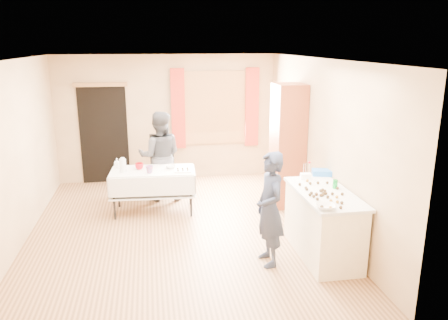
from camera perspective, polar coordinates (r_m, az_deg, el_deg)
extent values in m
cube|color=#9E7047|center=(6.92, -5.96, -9.22)|extent=(4.50, 5.50, 0.02)
cube|color=white|center=(6.31, -6.63, 13.02)|extent=(4.50, 5.50, 0.02)
cube|color=tan|center=(9.19, -7.40, 5.43)|extent=(4.50, 0.02, 2.60)
cube|color=tan|center=(3.87, -3.61, -8.27)|extent=(4.50, 0.02, 2.60)
cube|color=tan|center=(6.75, -25.79, 0.47)|extent=(0.02, 5.50, 2.60)
cube|color=tan|center=(6.99, 12.56, 2.11)|extent=(0.02, 5.50, 2.60)
cube|color=olive|center=(9.21, -1.16, 6.83)|extent=(1.32, 0.06, 1.52)
cube|color=white|center=(9.20, -1.15, 6.82)|extent=(1.20, 0.02, 1.40)
cube|color=#B32F1F|center=(9.08, -6.02, 6.63)|extent=(0.28, 0.06, 1.65)
cube|color=#B32F1F|center=(9.31, 3.67, 6.90)|extent=(0.28, 0.06, 1.65)
cube|color=black|center=(9.25, -15.40, 3.18)|extent=(0.95, 0.04, 2.00)
cube|color=olive|center=(9.08, -15.87, 9.45)|extent=(1.05, 0.06, 0.08)
cube|color=brown|center=(7.71, 8.29, 1.83)|extent=(0.50, 0.60, 2.16)
cube|color=#EFE3C3|center=(6.14, 12.77, -8.31)|extent=(0.63, 1.39, 0.86)
cube|color=silver|center=(5.97, 13.03, -4.26)|extent=(0.69, 1.45, 0.04)
cube|color=silver|center=(7.46, -9.29, -1.43)|extent=(1.42, 0.78, 0.04)
cube|color=black|center=(8.46, -8.18, -1.06)|extent=(0.52, 0.52, 0.07)
cube|color=black|center=(8.58, -8.10, 1.23)|extent=(0.46, 0.11, 0.66)
imported|color=#1B2239|center=(5.68, 6.00, -6.40)|extent=(0.62, 0.46, 1.52)
imported|color=black|center=(8.04, -8.35, 0.51)|extent=(0.93, 0.79, 1.64)
cylinder|color=#0D9D30|center=(6.12, 14.32, -3.06)|extent=(0.09, 0.09, 0.12)
imported|color=white|center=(5.36, 13.07, -5.97)|extent=(0.33, 0.33, 0.06)
cube|color=white|center=(6.46, 10.63, -2.08)|extent=(0.16, 0.12, 0.08)
cube|color=blue|center=(6.69, 12.72, -1.59)|extent=(0.34, 0.27, 0.08)
cylinder|color=silver|center=(7.40, -13.08, -0.72)|extent=(0.13, 0.13, 0.22)
imported|color=#BA0512|center=(7.52, -11.01, -0.80)|extent=(0.19, 0.19, 0.11)
imported|color=red|center=(7.27, -9.71, -1.23)|extent=(0.18, 0.18, 0.12)
imported|color=white|center=(7.51, -6.98, -0.85)|extent=(0.24, 0.24, 0.05)
cube|color=white|center=(7.31, -5.40, -1.40)|extent=(0.30, 0.23, 0.02)
imported|color=white|center=(7.66, -13.80, -0.41)|extent=(0.11, 0.11, 0.17)
sphere|color=#3F2314|center=(5.37, 13.75, -6.09)|extent=(0.04, 0.04, 0.04)
sphere|color=black|center=(5.57, 15.13, -5.40)|extent=(0.04, 0.04, 0.04)
sphere|color=black|center=(5.84, 12.89, -4.28)|extent=(0.04, 0.04, 0.04)
sphere|color=black|center=(5.71, 11.63, -4.66)|extent=(0.04, 0.04, 0.04)
sphere|color=black|center=(5.97, 12.77, -3.82)|extent=(0.04, 0.04, 0.04)
sphere|color=black|center=(5.85, 13.16, -4.24)|extent=(0.04, 0.04, 0.04)
sphere|color=#3F2314|center=(5.75, 14.53, -4.69)|extent=(0.04, 0.04, 0.04)
sphere|color=black|center=(5.37, 12.66, -6.00)|extent=(0.04, 0.04, 0.04)
sphere|color=black|center=(5.93, 12.62, -3.96)|extent=(0.04, 0.04, 0.04)
sphere|color=black|center=(6.20, 14.16, -3.22)|extent=(0.04, 0.04, 0.04)
sphere|color=black|center=(5.80, 11.95, -4.35)|extent=(0.04, 0.04, 0.04)
sphere|color=black|center=(5.94, 13.05, -3.96)|extent=(0.04, 0.04, 0.04)
sphere|color=#3F2314|center=(5.58, 14.59, -5.31)|extent=(0.04, 0.04, 0.04)
sphere|color=black|center=(5.87, 15.19, -4.32)|extent=(0.04, 0.04, 0.04)
sphere|color=black|center=(5.77, 12.54, -4.50)|extent=(0.04, 0.04, 0.04)
sphere|color=black|center=(5.62, 12.10, -5.00)|extent=(0.04, 0.04, 0.04)
sphere|color=black|center=(5.96, 10.76, -3.76)|extent=(0.04, 0.04, 0.04)
sphere|color=black|center=(5.94, 12.51, -3.93)|extent=(0.04, 0.04, 0.04)
sphere|color=#3F2314|center=(5.60, 13.79, -5.19)|extent=(0.04, 0.04, 0.04)
sphere|color=black|center=(6.09, 14.61, -3.57)|extent=(0.04, 0.04, 0.04)
sphere|color=black|center=(5.82, 11.35, -4.25)|extent=(0.04, 0.04, 0.04)
sphere|color=black|center=(5.78, 12.73, -4.45)|extent=(0.04, 0.04, 0.04)
sphere|color=black|center=(6.25, 12.17, -2.93)|extent=(0.04, 0.04, 0.04)
sphere|color=black|center=(5.41, 15.01, -6.00)|extent=(0.04, 0.04, 0.04)
sphere|color=#3F2314|center=(6.32, 10.85, -2.66)|extent=(0.04, 0.04, 0.04)
sphere|color=black|center=(5.79, 11.99, -4.39)|extent=(0.04, 0.04, 0.04)
sphere|color=black|center=(6.01, 10.65, -3.60)|extent=(0.04, 0.04, 0.04)
sphere|color=black|center=(6.14, 9.86, -3.13)|extent=(0.04, 0.04, 0.04)
sphere|color=black|center=(6.20, 11.21, -3.03)|extent=(0.04, 0.04, 0.04)
sphere|color=black|center=(5.85, 13.97, -4.30)|extent=(0.04, 0.04, 0.04)
sphere|color=#3F2314|center=(5.51, 13.47, -5.51)|extent=(0.04, 0.04, 0.04)
sphere|color=black|center=(5.72, 13.39, -4.71)|extent=(0.04, 0.04, 0.04)
sphere|color=black|center=(6.29, 13.34, -2.89)|extent=(0.04, 0.04, 0.04)
sphere|color=black|center=(5.76, 11.15, -4.46)|extent=(0.04, 0.04, 0.04)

